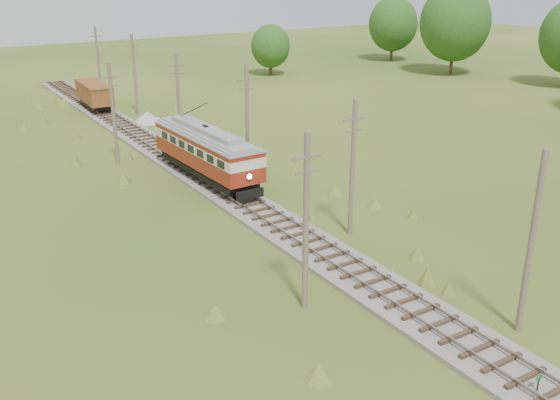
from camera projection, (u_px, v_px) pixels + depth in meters
railbed_main at (196, 172)px, 50.53m from camera, size 3.60×96.00×0.57m
switch_marker at (538, 382)px, 24.49m from camera, size 0.45×0.06×1.08m
streetcar at (206, 149)px, 47.90m from camera, size 3.42×12.89×5.86m
gondola at (94, 94)px, 71.81m from camera, size 2.89×8.03×2.63m
gravel_pile at (149, 117)px, 66.84m from camera, size 3.33×3.53×1.21m
utility_pole_r_1 at (531, 245)px, 27.55m from camera, size 0.30×0.30×8.80m
utility_pole_r_2 at (352, 167)px, 37.96m from camera, size 1.60×0.30×8.60m
utility_pole_r_3 at (247, 121)px, 48.16m from camera, size 1.60×0.30×9.00m
utility_pole_r_4 at (178, 97)px, 58.48m from camera, size 1.60×0.30×8.40m
utility_pole_r_5 at (135, 74)px, 68.91m from camera, size 1.60×0.30×8.90m
utility_pole_r_6 at (98, 61)px, 79.16m from camera, size 1.60×0.30×8.70m
utility_pole_l_a at (306, 222)px, 29.42m from camera, size 1.60×0.30×9.00m
utility_pole_l_b at (113, 113)px, 51.57m from camera, size 1.60×0.30×8.60m
tree_right_4 at (455, 22)px, 93.56m from camera, size 10.50×10.50×13.53m
tree_right_5 at (393, 24)px, 107.79m from camera, size 8.40×8.40×10.82m
tree_mid_b at (271, 46)px, 94.03m from camera, size 5.88×5.88×7.57m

